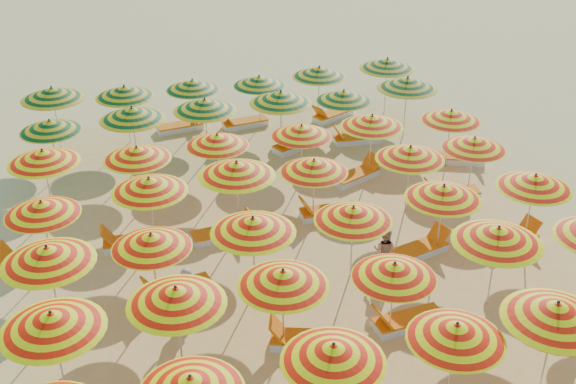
{
  "coord_description": "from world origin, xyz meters",
  "views": [
    {
      "loc": [
        -4.81,
        -15.89,
        11.0
      ],
      "look_at": [
        0.0,
        0.5,
        1.6
      ],
      "focal_mm": 45.0,
      "sensor_mm": 36.0,
      "label": 1
    }
  ],
  "objects_px": {
    "umbrella_9": "(456,332)",
    "umbrella_31": "(137,153)",
    "umbrella_13": "(176,296)",
    "umbrella_42": "(52,93)",
    "umbrella_15": "(394,270)",
    "umbrella_14": "(283,278)",
    "umbrella_20": "(253,225)",
    "umbrella_38": "(205,105)",
    "lounger_15": "(450,194)",
    "lounger_11": "(29,265)",
    "umbrella_8": "(333,353)",
    "umbrella_25": "(149,185)",
    "umbrella_28": "(410,153)",
    "beachgoer_b": "(385,251)",
    "umbrella_19": "(151,241)",
    "beachgoer_a": "(187,294)",
    "umbrella_36": "(50,126)",
    "umbrella_16": "(498,235)",
    "umbrella_22": "(443,192)",
    "lounger_7": "(407,321)",
    "umbrella_40": "(344,96)",
    "umbrella_45": "(259,81)",
    "umbrella_10": "(556,312)",
    "lounger_10": "(511,241)",
    "umbrella_47": "(387,64)",
    "lounger_21": "(244,123)",
    "lounger_13": "(223,233)",
    "umbrella_30": "(43,157)",
    "umbrella_12": "(52,322)",
    "lounger_12": "(133,242)",
    "lounger_14": "(327,212)",
    "lounger_9": "(419,249)",
    "lounger_22": "(332,115)",
    "umbrella_41": "(407,83)",
    "umbrella_29": "(474,143)",
    "lounger_16": "(357,175)",
    "umbrella_37": "(132,114)",
    "lounger_18": "(295,145)",
    "lounger_8": "(177,290)",
    "lounger_17": "(460,158)",
    "umbrella_43": "(125,92)",
    "umbrella_32": "(217,140)",
    "umbrella_34": "(372,121)",
    "umbrella_18": "(48,255)",
    "umbrella_33": "(302,131)",
    "umbrella_21": "(353,214)",
    "lounger_19": "(356,138)"
  },
  "relations": [
    {
      "from": "umbrella_36",
      "to": "lounger_14",
      "type": "distance_m",
      "value": 9.24
    },
    {
      "from": "lounger_21",
      "to": "umbrella_20",
      "type": "bearing_deg",
      "value": 71.03
    },
    {
      "from": "umbrella_28",
      "to": "beachgoer_b",
      "type": "xyz_separation_m",
      "value": [
        -1.91,
        -2.8,
        -1.26
      ]
    },
    {
      "from": "umbrella_16",
      "to": "umbrella_22",
      "type": "height_order",
      "value": "umbrella_16"
    },
    {
      "from": "umbrella_45",
      "to": "umbrella_16",
      "type": "bearing_deg",
      "value": -77.77
    },
    {
      "from": "umbrella_16",
      "to": "lounger_16",
      "type": "relative_size",
      "value": 1.25
    },
    {
      "from": "lounger_9",
      "to": "lounger_22",
      "type": "height_order",
      "value": "same"
    },
    {
      "from": "umbrella_18",
      "to": "umbrella_20",
      "type": "height_order",
      "value": "umbrella_18"
    },
    {
      "from": "umbrella_13",
      "to": "umbrella_42",
      "type": "distance_m",
      "value": 12.77
    },
    {
      "from": "lounger_11",
      "to": "lounger_7",
      "type": "bearing_deg",
      "value": 174.57
    },
    {
      "from": "umbrella_32",
      "to": "umbrella_36",
      "type": "height_order",
      "value": "umbrella_36"
    },
    {
      "from": "umbrella_43",
      "to": "lounger_18",
      "type": "bearing_deg",
      "value": -22.07
    },
    {
      "from": "umbrella_8",
      "to": "umbrella_25",
      "type": "relative_size",
      "value": 0.84
    },
    {
      "from": "umbrella_42",
      "to": "lounger_11",
      "type": "relative_size",
      "value": 1.55
    },
    {
      "from": "lounger_13",
      "to": "umbrella_30",
      "type": "bearing_deg",
      "value": 144.81
    },
    {
      "from": "umbrella_9",
      "to": "umbrella_31",
      "type": "xyz_separation_m",
      "value": [
        -5.14,
        9.81,
        0.03
      ]
    },
    {
      "from": "lounger_21",
      "to": "umbrella_13",
      "type": "bearing_deg",
      "value": 63.7
    },
    {
      "from": "lounger_17",
      "to": "beachgoer_a",
      "type": "bearing_deg",
      "value": -128.48
    },
    {
      "from": "umbrella_41",
      "to": "umbrella_29",
      "type": "bearing_deg",
      "value": -89.82
    },
    {
      "from": "umbrella_14",
      "to": "umbrella_40",
      "type": "height_order",
      "value": "umbrella_14"
    },
    {
      "from": "umbrella_8",
      "to": "umbrella_47",
      "type": "xyz_separation_m",
      "value": [
        7.42,
        14.77,
        0.11
      ]
    },
    {
      "from": "beachgoer_a",
      "to": "umbrella_36",
      "type": "bearing_deg",
      "value": -71.75
    },
    {
      "from": "umbrella_33",
      "to": "umbrella_37",
      "type": "xyz_separation_m",
      "value": [
        -5.0,
        2.35,
        0.23
      ]
    },
    {
      "from": "umbrella_28",
      "to": "umbrella_20",
      "type": "bearing_deg",
      "value": -153.18
    },
    {
      "from": "lounger_18",
      "to": "lounger_19",
      "type": "xyz_separation_m",
      "value": [
        2.28,
        -0.08,
        0.0
      ]
    },
    {
      "from": "umbrella_38",
      "to": "lounger_18",
      "type": "bearing_deg",
      "value": -1.55
    },
    {
      "from": "umbrella_22",
      "to": "umbrella_34",
      "type": "xyz_separation_m",
      "value": [
        -0.03,
        4.88,
        0.01
      ]
    },
    {
      "from": "umbrella_13",
      "to": "umbrella_15",
      "type": "relative_size",
      "value": 1.26
    },
    {
      "from": "umbrella_19",
      "to": "umbrella_36",
      "type": "height_order",
      "value": "umbrella_36"
    },
    {
      "from": "umbrella_14",
      "to": "lounger_21",
      "type": "relative_size",
      "value": 1.33
    },
    {
      "from": "umbrella_9",
      "to": "umbrella_25",
      "type": "relative_size",
      "value": 0.8
    },
    {
      "from": "umbrella_21",
      "to": "umbrella_36",
      "type": "height_order",
      "value": "umbrella_21"
    },
    {
      "from": "umbrella_43",
      "to": "lounger_13",
      "type": "relative_size",
      "value": 1.24
    },
    {
      "from": "umbrella_34",
      "to": "umbrella_45",
      "type": "height_order",
      "value": "umbrella_34"
    },
    {
      "from": "umbrella_25",
      "to": "lounger_8",
      "type": "bearing_deg",
      "value": -84.56
    },
    {
      "from": "umbrella_14",
      "to": "umbrella_20",
      "type": "bearing_deg",
      "value": 93.14
    },
    {
      "from": "umbrella_38",
      "to": "lounger_15",
      "type": "height_order",
      "value": "umbrella_38"
    },
    {
      "from": "umbrella_19",
      "to": "umbrella_20",
      "type": "xyz_separation_m",
      "value": [
        2.41,
        -0.23,
        0.16
      ]
    },
    {
      "from": "umbrella_31",
      "to": "lounger_7",
      "type": "bearing_deg",
      "value": -53.94
    },
    {
      "from": "umbrella_10",
      "to": "umbrella_37",
      "type": "xyz_separation_m",
      "value": [
        -7.06,
        12.73,
        -0.02
      ]
    },
    {
      "from": "umbrella_41",
      "to": "lounger_17",
      "type": "xyz_separation_m",
      "value": [
        0.92,
        -2.63,
        -1.87
      ]
    },
    {
      "from": "lounger_16",
      "to": "beachgoer_b",
      "type": "distance_m",
      "value": 5.21
    },
    {
      "from": "umbrella_10",
      "to": "lounger_10",
      "type": "distance_m",
      "value": 5.9
    },
    {
      "from": "umbrella_14",
      "to": "lounger_12",
      "type": "relative_size",
      "value": 1.34
    },
    {
      "from": "umbrella_15",
      "to": "lounger_10",
      "type": "relative_size",
      "value": 1.18
    },
    {
      "from": "umbrella_45",
      "to": "lounger_15",
      "type": "height_order",
      "value": "umbrella_45"
    },
    {
      "from": "umbrella_13",
      "to": "lounger_22",
      "type": "relative_size",
      "value": 1.49
    },
    {
      "from": "umbrella_12",
      "to": "lounger_11",
      "type": "relative_size",
      "value": 1.43
    },
    {
      "from": "umbrella_19",
      "to": "umbrella_25",
      "type": "height_order",
      "value": "umbrella_25"
    },
    {
      "from": "umbrella_18",
      "to": "umbrella_45",
      "type": "distance_m",
      "value": 12.52
    }
  ]
}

